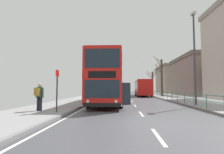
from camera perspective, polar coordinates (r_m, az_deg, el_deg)
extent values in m
cube|color=#47474C|center=(8.01, 11.64, -14.65)|extent=(8.40, 140.00, 0.06)
cube|color=silver|center=(5.89, 14.89, -18.32)|extent=(0.12, 2.00, 0.00)
cube|color=silver|center=(10.55, 9.55, -11.82)|extent=(0.12, 2.00, 0.00)
cube|color=silver|center=(15.30, 7.58, -9.30)|extent=(0.12, 2.00, 0.00)
cube|color=silver|center=(20.07, 6.55, -7.97)|extent=(0.12, 2.00, 0.00)
cube|color=silver|center=(24.86, 5.92, -7.15)|extent=(0.12, 2.00, 0.00)
cube|color=silver|center=(29.65, 5.50, -6.59)|extent=(0.12, 2.00, 0.00)
cube|color=silver|center=(34.44, 5.19, -6.19)|extent=(0.12, 2.00, 0.00)
cube|color=silver|center=(39.23, 4.96, -5.89)|extent=(0.12, 2.00, 0.00)
cube|color=silver|center=(44.03, 4.78, -5.65)|extent=(0.12, 2.00, 0.00)
cube|color=silver|center=(48.82, 4.64, -5.46)|extent=(0.12, 2.00, 0.00)
cube|color=silver|center=(53.62, 4.52, -5.30)|extent=(0.12, 2.00, 0.00)
cube|color=silver|center=(58.42, 4.42, -5.17)|extent=(0.12, 2.00, 0.00)
cube|color=silver|center=(8.42, -16.92, -13.80)|extent=(0.12, 133.00, 0.00)
cube|color=gray|center=(8.53, -19.17, -13.16)|extent=(0.20, 140.00, 0.14)
cube|color=gray|center=(9.52, -31.20, -11.83)|extent=(4.00, 140.00, 0.14)
cube|color=red|center=(16.76, -1.43, -4.59)|extent=(2.76, 11.54, 1.79)
cube|color=red|center=(16.78, -1.42, -0.74)|extent=(2.78, 11.59, 0.47)
cube|color=red|center=(16.86, -1.42, 2.83)|extent=(2.76, 11.54, 1.63)
cube|color=#A91511|center=(16.98, -1.41, 5.70)|extent=(2.68, 11.19, 0.08)
cube|color=#19232D|center=(11.01, -3.33, -3.93)|extent=(2.24, 0.07, 1.14)
cube|color=black|center=(11.04, -3.32, 0.82)|extent=(1.78, 0.06, 0.45)
cube|color=#19232D|center=(11.18, -3.30, 6.19)|extent=(2.24, 0.07, 1.24)
cube|color=black|center=(11.06, -3.36, -9.16)|extent=(2.42, 0.13, 0.24)
cube|color=white|center=(16.79, -1.43, -7.44)|extent=(2.79, 11.59, 0.10)
cube|color=#19232D|center=(17.01, 2.96, -3.73)|extent=(0.19, 8.96, 0.93)
cube|color=#19232D|center=(16.84, 2.95, 3.12)|extent=(0.22, 10.34, 0.98)
cube|color=#19232D|center=(17.17, -5.66, -3.72)|extent=(0.19, 8.96, 0.93)
cube|color=#19232D|center=(17.00, -5.75, 3.07)|extent=(0.22, 10.34, 0.98)
sphere|color=white|center=(10.98, 1.32, -8.05)|extent=(0.20, 0.20, 0.20)
sphere|color=white|center=(11.15, -7.96, -7.95)|extent=(0.20, 0.20, 0.20)
cube|color=#19232D|center=(12.04, 4.56, -5.52)|extent=(0.67, 0.50, 1.54)
cube|color=black|center=(12.33, 2.92, -5.48)|extent=(0.12, 0.90, 1.54)
cylinder|color=black|center=(13.21, 2.92, -7.97)|extent=(0.32, 1.05, 1.04)
cylinder|color=black|center=(13.41, -7.68, -7.88)|extent=(0.32, 1.05, 1.04)
cylinder|color=black|center=(20.59, 2.67, -6.44)|extent=(0.32, 1.05, 1.04)
cylinder|color=black|center=(20.71, -4.15, -6.42)|extent=(0.32, 1.05, 1.04)
cube|color=red|center=(34.05, 10.02, -3.38)|extent=(2.78, 11.02, 2.69)
cube|color=#19232D|center=(33.97, 7.91, -2.77)|extent=(0.27, 9.31, 1.29)
cube|color=#19232D|center=(34.19, 12.11, -2.73)|extent=(0.27, 9.31, 1.29)
cube|color=#19232D|center=(39.53, 9.31, -3.04)|extent=(2.14, 0.09, 1.61)
cylinder|color=black|center=(37.45, 7.74, -5.24)|extent=(0.31, 0.97, 0.96)
cylinder|color=black|center=(37.65, 11.38, -5.20)|extent=(0.31, 0.97, 0.96)
cylinder|color=black|center=(30.31, 8.42, -5.60)|extent=(0.31, 0.97, 0.96)
cylinder|color=black|center=(30.55, 12.91, -5.54)|extent=(0.31, 0.97, 0.96)
cylinder|color=#236B4C|center=(11.35, 32.98, -7.56)|extent=(0.05, 0.05, 0.97)
cylinder|color=#236B4C|center=(13.13, 28.62, -7.10)|extent=(0.05, 0.05, 0.97)
cylinder|color=#236B4C|center=(14.97, 25.32, -6.72)|extent=(0.05, 0.05, 0.97)
cylinder|color=#236B4C|center=(16.85, 22.75, -6.41)|extent=(0.05, 0.05, 0.97)
cylinder|color=#236B4C|center=(18.75, 20.70, -6.16)|extent=(0.05, 0.05, 0.97)
cylinder|color=#236B4C|center=(20.67, 19.03, -5.95)|extent=(0.05, 0.05, 0.97)
cylinder|color=#236B4C|center=(22.61, 17.65, -5.77)|extent=(0.05, 0.05, 0.97)
cylinder|color=#236B4C|center=(24.56, 16.49, -5.61)|extent=(0.05, 0.05, 0.97)
cylinder|color=#236B4C|center=(26.52, 15.50, -5.48)|extent=(0.05, 0.05, 0.97)
cylinder|color=#236B4C|center=(28.48, 14.64, -5.36)|extent=(0.05, 0.05, 0.97)
cylinder|color=#236B4C|center=(30.46, 13.90, -5.26)|extent=(0.05, 0.05, 0.97)
cylinder|color=#236B4C|center=(17.78, 21.63, -4.88)|extent=(0.04, 26.10, 0.04)
cylinder|color=#236B4C|center=(17.79, 21.66, -6.13)|extent=(0.04, 26.10, 0.04)
cylinder|color=black|center=(11.56, -23.10, -8.00)|extent=(0.19, 0.19, 0.87)
cylinder|color=black|center=(11.44, -22.37, -8.07)|extent=(0.19, 0.19, 0.87)
cylinder|color=#384C38|center=(11.46, -22.65, -4.52)|extent=(0.41, 0.41, 0.62)
cylinder|color=#384C38|center=(11.60, -23.51, -4.78)|extent=(0.12, 0.12, 0.59)
cylinder|color=#384C38|center=(11.33, -21.78, -4.85)|extent=(0.12, 0.12, 0.59)
sphere|color=tan|center=(11.46, -22.60, -2.42)|extent=(0.26, 0.26, 0.22)
cube|color=olive|center=(11.26, -23.47, -4.41)|extent=(0.31, 0.24, 0.47)
cylinder|color=#2D2D33|center=(10.56, -17.63, -4.34)|extent=(0.08, 0.08, 2.43)
cube|color=red|center=(10.62, -17.49, 1.14)|extent=(0.04, 0.44, 0.36)
cylinder|color=#38383D|center=(15.94, 25.52, 5.28)|extent=(0.14, 0.14, 7.51)
cube|color=#B2B2AD|center=(16.96, 25.14, 18.32)|extent=(0.28, 0.60, 0.20)
cylinder|color=#4C3D2D|center=(39.09, 13.16, -1.96)|extent=(0.32, 0.32, 4.99)
cylinder|color=#4C3D2D|center=(38.90, 13.81, 1.21)|extent=(0.93, 0.89, 1.94)
cylinder|color=#4C3D2D|center=(39.74, 13.94, 0.83)|extent=(1.40, 0.98, 1.83)
cylinder|color=#4C3D2D|center=(39.88, 13.34, 1.12)|extent=(0.68, 1.38, 1.65)
cylinder|color=#4C3D2D|center=(39.19, 12.31, 1.03)|extent=(1.17, 0.27, 1.44)
cylinder|color=#4C3D2D|center=(38.91, 12.08, 0.39)|extent=(1.57, 0.39, 1.38)
cylinder|color=#4C3D2D|center=(31.34, 16.04, -0.21)|extent=(0.35, 0.35, 6.40)
cylinder|color=#4C3D2D|center=(32.09, 15.17, 4.51)|extent=(0.76, 1.23, 1.49)
cylinder|color=#4C3D2D|center=(32.39, 14.70, 5.61)|extent=(1.15, 1.71, 1.40)
cylinder|color=#4C3D2D|center=(31.10, 16.46, 3.76)|extent=(0.43, 1.06, 0.78)
cylinder|color=#4C3D2D|center=(31.89, 15.67, 2.99)|extent=(0.30, 0.94, 0.96)
cylinder|color=#4C3D2D|center=(31.60, 15.06, 2.58)|extent=(1.09, 0.61, 1.74)
cylinder|color=#4C3D2D|center=(32.05, 15.24, 3.85)|extent=(0.66, 1.20, 1.09)
cylinder|color=#4C3D2D|center=(32.13, 16.33, 2.96)|extent=(0.74, 1.22, 0.77)
cube|color=gray|center=(58.31, 21.72, -1.13)|extent=(12.96, 13.98, 7.73)
cube|color=#6D6357|center=(58.63, 21.62, 2.99)|extent=(13.48, 14.54, 0.70)
cube|color=slate|center=(40.67, 29.84, -0.24)|extent=(12.63, 13.42, 7.24)
cube|color=#5F534B|center=(41.07, 29.66, 5.30)|extent=(13.14, 13.95, 0.70)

